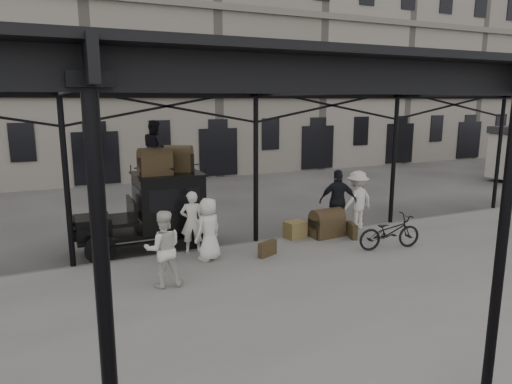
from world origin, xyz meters
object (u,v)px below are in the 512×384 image
Objects in this scene: porter_left at (192,222)px; taxi at (158,208)px; steamer_trunk_roof_near at (155,164)px; steamer_trunk_platform at (327,225)px; porter_official at (338,201)px; bicycle at (390,232)px.

taxi is at bearing -46.66° from porter_left.
steamer_trunk_roof_near is 5.37m from steamer_trunk_platform.
bicycle is (0.36, -1.99, -0.50)m from porter_official.
porter_official is (5.33, -1.17, -0.07)m from taxi.
porter_official is (4.69, 0.00, 0.14)m from porter_left.
porter_official is 2.00× the size of steamer_trunk_platform.
porter_left is 1.72× the size of steamer_trunk_platform.
porter_left is at bearing 77.29° from bicycle.
bicycle is 1.95m from steamer_trunk_platform.
taxi is 1.86× the size of porter_official.
steamer_trunk_roof_near is (-0.08, -0.25, 1.29)m from taxi.
steamer_trunk_platform is at bearing 37.33° from bicycle.
steamer_trunk_platform is (4.84, -1.20, -1.99)m from steamer_trunk_roof_near.
porter_official is 2.27× the size of steamer_trunk_roof_near.
bicycle is (5.69, -3.16, -0.57)m from taxi.
taxi is 1.99× the size of bicycle.
porter_left is 4.15m from steamer_trunk_platform.
bicycle is at bearing 172.74° from porter_left.
taxi reaches higher than porter_official.
steamer_trunk_roof_near is at bearing 72.06° from bicycle.
bicycle is at bearing -30.38° from steamer_trunk_roof_near.
porter_official is at bearing 20.83° from steamer_trunk_platform.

